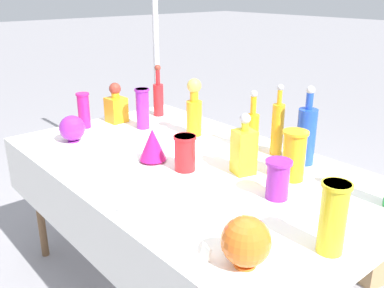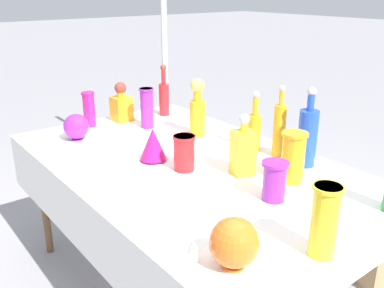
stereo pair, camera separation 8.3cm
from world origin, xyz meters
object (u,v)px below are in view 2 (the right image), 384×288
object	(u,v)px
slender_vase_4	(325,219)
fluted_vase_0	(153,144)
tall_bottle_3	(254,129)
slender_vase_2	(293,156)
slender_vase_3	(184,152)
slender_vase_5	(274,179)
tall_bottle_2	(307,136)
round_bowl_1	(234,243)
slender_vase_0	(147,107)
square_decanter_0	(243,150)
slender_vase_1	(89,108)
tall_bottle_4	(279,128)
round_bowl_0	(76,127)
canopy_pole	(165,61)
tall_bottle_1	(197,109)
square_decanter_1	(121,105)
cardboard_box_behind_left	(371,246)
tall_bottle_5	(164,96)

from	to	relation	value
slender_vase_4	fluted_vase_0	distance (m)	0.98
tall_bottle_3	slender_vase_4	world-z (taller)	tall_bottle_3
tall_bottle_3	slender_vase_2	size ratio (longest dim) A/B	1.40
slender_vase_3	slender_vase_4	xyz separation A→B (m)	(0.80, -0.06, 0.04)
tall_bottle_3	slender_vase_5	size ratio (longest dim) A/B	1.94
tall_bottle_2	tall_bottle_3	world-z (taller)	tall_bottle_2
round_bowl_1	slender_vase_0	bearing A→B (deg)	158.19
slender_vase_2	slender_vase_0	bearing A→B (deg)	-175.09
square_decanter_0	slender_vase_1	bearing A→B (deg)	-167.71
tall_bottle_4	slender_vase_4	size ratio (longest dim) A/B	1.49
slender_vase_0	slender_vase_3	world-z (taller)	slender_vase_0
slender_vase_3	round_bowl_1	world-z (taller)	slender_vase_3
round_bowl_1	slender_vase_2	bearing A→B (deg)	115.28
tall_bottle_2	slender_vase_2	distance (m)	0.21
slender_vase_1	round_bowl_0	size ratio (longest dim) A/B	1.44
canopy_pole	slender_vase_3	bearing A→B (deg)	-31.22
slender_vase_5	round_bowl_0	world-z (taller)	slender_vase_5
tall_bottle_4	slender_vase_5	xyz separation A→B (m)	(0.31, -0.38, -0.05)
round_bowl_1	canopy_pole	bearing A→B (deg)	150.68
tall_bottle_1	slender_vase_0	xyz separation A→B (m)	(-0.29, -0.15, -0.02)
tall_bottle_2	square_decanter_1	xyz separation A→B (m)	(-1.16, -0.33, -0.04)
tall_bottle_1	slender_vase_1	bearing A→B (deg)	-142.02
tall_bottle_2	slender_vase_1	distance (m)	1.30
tall_bottle_1	tall_bottle_4	world-z (taller)	tall_bottle_4
round_bowl_1	fluted_vase_0	bearing A→B (deg)	162.55
tall_bottle_3	cardboard_box_behind_left	xyz separation A→B (m)	(0.41, 0.59, -0.72)
tall_bottle_2	tall_bottle_5	bearing A→B (deg)	-177.49
tall_bottle_2	round_bowl_0	xyz separation A→B (m)	(-1.00, -0.70, -0.07)
square_decanter_0	cardboard_box_behind_left	size ratio (longest dim) A/B	0.60
tall_bottle_5	canopy_pole	bearing A→B (deg)	144.83
tall_bottle_5	round_bowl_1	world-z (taller)	tall_bottle_5
tall_bottle_4	square_decanter_1	world-z (taller)	tall_bottle_4
tall_bottle_1	slender_vase_2	distance (m)	0.74
tall_bottle_4	slender_vase_0	distance (m)	0.83
square_decanter_1	fluted_vase_0	size ratio (longest dim) A/B	1.50
square_decanter_1	slender_vase_3	size ratio (longest dim) A/B	1.49
square_decanter_0	square_decanter_1	size ratio (longest dim) A/B	1.14
slender_vase_0	slender_vase_5	size ratio (longest dim) A/B	1.49
tall_bottle_5	round_bowl_1	size ratio (longest dim) A/B	2.06
slender_vase_0	canopy_pole	xyz separation A→B (m)	(-0.65, 0.58, 0.13)
tall_bottle_3	slender_vase_5	distance (m)	0.55
slender_vase_5	round_bowl_0	distance (m)	1.19
tall_bottle_1	square_decanter_0	xyz separation A→B (m)	(0.55, -0.18, -0.04)
slender_vase_4	cardboard_box_behind_left	size ratio (longest dim) A/B	0.51
slender_vase_1	slender_vase_2	size ratio (longest dim) A/B	0.95
slender_vase_1	round_bowl_0	world-z (taller)	slender_vase_1
tall_bottle_2	slender_vase_2	bearing A→B (deg)	-68.30
tall_bottle_1	slender_vase_1	xyz separation A→B (m)	(-0.53, -0.41, -0.04)
slender_vase_3	fluted_vase_0	distance (m)	0.19
canopy_pole	square_decanter_1	bearing A→B (deg)	-55.31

